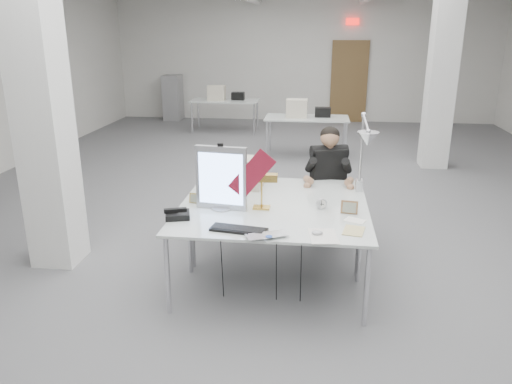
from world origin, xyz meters
The scene contains 23 objects.
room_shell centered at (0.04, 0.13, 1.69)m, with size 10.04×14.04×3.24m.
desk_main centered at (0.00, -2.50, 0.74)m, with size 1.80×0.90×0.03m, color silver.
desk_second centered at (0.00, -1.60, 0.74)m, with size 1.80×0.90×0.03m, color silver.
bg_desk_a centered at (0.20, 3.00, 0.74)m, with size 1.60×0.80×0.03m, color silver.
bg_desk_b centered at (-1.80, 5.20, 0.74)m, with size 1.60×0.80×0.03m, color silver.
filing_cabinet centered at (-3.50, 6.65, 0.60)m, with size 0.45×0.55×1.20m, color gray.
office_chair centered at (0.54, -1.02, 0.52)m, with size 0.51×0.51×1.03m, color black, non-canonical shape.
seated_person centered at (0.54, -1.07, 0.90)m, with size 0.48×0.60×0.90m, color black, non-canonical shape.
monitor centered at (-0.48, -2.24, 1.06)m, with size 0.49×0.05×0.60m, color #ADADB2.
pennant centered at (-0.19, -2.28, 1.12)m, with size 0.46×0.01×0.19m, color maroon.
keyboard centered at (-0.24, -2.76, 0.77)m, with size 0.48×0.16×0.02m, color black.
laptop centered at (0.03, -2.92, 0.77)m, with size 0.34×0.22×0.03m, color silver.
mouse centered at (0.42, -2.77, 0.77)m, with size 0.09×0.06×0.04m, color #A2A2A6.
bankers_lamp centered at (-0.11, -2.19, 0.93)m, with size 0.32×0.13×0.36m, color #BA7E3A, non-canonical shape.
desk_phone centered at (-0.83, -2.53, 0.78)m, with size 0.21×0.19×0.05m, color black.
picture_frame_left centered at (-0.76, -2.12, 0.80)m, with size 0.13×0.01×0.10m, color tan.
picture_frame_right centered at (0.71, -2.23, 0.82)m, with size 0.16×0.01×0.12m, color #966840.
desk_clock centered at (0.46, -2.13, 0.81)m, with size 0.10×0.10×0.03m, color #BABBC0.
paper_stack_a centered at (0.47, -2.80, 0.76)m, with size 0.23×0.32×0.01m, color white.
paper_stack_b centered at (0.73, -2.65, 0.76)m, with size 0.17×0.23×0.01m, color #D3C07E.
paper_stack_c centered at (0.75, -2.41, 0.76)m, with size 0.18×0.13×0.01m, color white.
beige_monitor centered at (-0.34, -1.54, 0.91)m, with size 0.34×0.32×0.32m, color beige.
architect_lamp centered at (0.85, -1.77, 1.20)m, with size 0.24×0.69×0.89m, color silver, non-canonical shape.
Camera 1 is at (0.38, -6.61, 2.38)m, focal length 35.00 mm.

